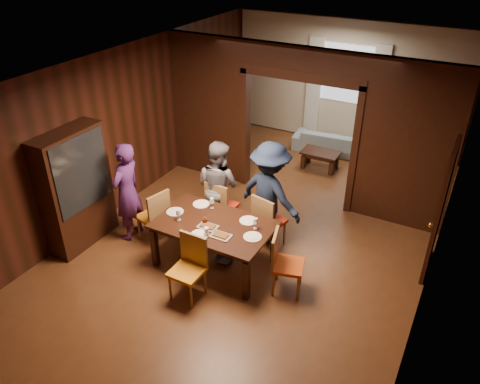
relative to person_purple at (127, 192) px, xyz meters
The scene contains 32 objects.
floor 2.33m from the person_purple, 27.62° to the left, with size 9.00×9.00×0.00m, color #593119.
ceiling 2.98m from the person_purple, 27.62° to the left, with size 5.50×9.00×0.02m, color silver.
room_walls 3.53m from the person_purple, 56.39° to the left, with size 5.52×9.01×2.90m.
person_purple is the anchor object (origin of this frame).
person_grey 1.51m from the person_purple, 39.11° to the left, with size 0.80×0.62×1.64m, color slate.
person_navy 2.34m from the person_purple, 25.80° to the left, with size 1.16×0.66×1.79m, color #151F36.
sofa 5.25m from the person_purple, 68.50° to the left, with size 1.75×0.68×0.51m, color #839DAC.
serving_bowl 1.77m from the person_purple, ahead, with size 0.31×0.31×0.08m, color black.
dining_table 1.72m from the person_purple, ahead, with size 1.77×1.10×0.76m, color black.
coffee_table 4.44m from the person_purple, 63.31° to the left, with size 0.80×0.50×0.40m, color black.
chair_left 0.56m from the person_purple, 13.41° to the left, with size 0.44×0.44×0.97m, color #C67312, non-canonical shape.
chair_right 2.92m from the person_purple, ahead, with size 0.44×0.44×0.97m, color #CD4713, non-canonical shape.
chair_far_l 1.62m from the person_purple, 36.52° to the left, with size 0.44×0.44×0.97m, color red, non-canonical shape.
chair_far_r 2.39m from the person_purple, 22.39° to the left, with size 0.44×0.44×0.97m, color red, non-canonical shape.
chair_near 1.92m from the person_purple, 25.39° to the right, with size 0.44×0.44×0.97m, color orange, non-canonical shape.
hutch 0.80m from the person_purple, 140.90° to the right, with size 0.40×1.20×2.00m, color black.
door_right 4.86m from the person_purple, 18.04° to the left, with size 0.06×0.90×2.10m, color black.
window_far 5.83m from the person_purple, 70.57° to the left, with size 1.20×0.03×1.30m, color silver.
curtain_left 5.54m from the person_purple, 77.77° to the left, with size 0.35×0.06×2.40m, color white.
curtain_right 6.04m from the person_purple, 63.70° to the left, with size 0.35×0.06×2.40m, color white.
plate_left 0.95m from the person_purple, ahead, with size 0.27×0.27×0.01m, color silver.
plate_far_l 1.25m from the person_purple, 18.38° to the left, with size 0.27×0.27×0.01m, color white.
plate_far_r 2.10m from the person_purple, ahead, with size 0.27×0.27×0.01m, color white.
plate_right 2.33m from the person_purple, ahead, with size 0.27×0.27×0.01m, color silver.
plate_near 1.66m from the person_purple, 11.33° to the right, with size 0.27×0.27×0.01m, color silver.
platter_a 1.63m from the person_purple, ahead, with size 0.30×0.20×0.04m, color slate.
platter_b 1.92m from the person_purple, ahead, with size 0.30×0.20×0.04m, color gray.
wineglass_left 1.14m from the person_purple, ahead, with size 0.08×0.08×0.18m, color white, non-canonical shape.
wineglass_far 1.45m from the person_purple, 15.58° to the left, with size 0.08×0.08×0.18m, color silver, non-canonical shape.
wineglass_right 2.27m from the person_purple, ahead, with size 0.08×0.08×0.18m, color silver, non-canonical shape.
tumbler 1.75m from the person_purple, ahead, with size 0.07×0.07×0.14m, color white.
condiment_jar 1.53m from the person_purple, ahead, with size 0.08×0.08×0.11m, color #451E10, non-canonical shape.
Camera 1 is at (2.86, -5.94, 4.75)m, focal length 35.00 mm.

